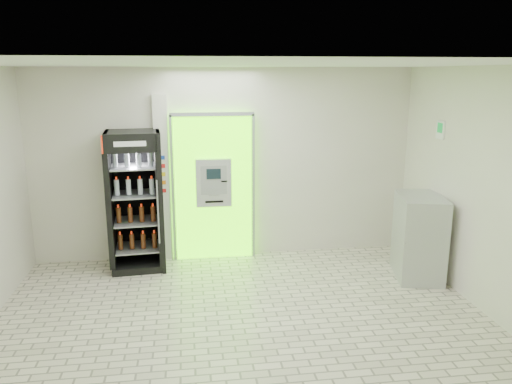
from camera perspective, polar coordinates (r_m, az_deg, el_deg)
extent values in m
plane|color=beige|center=(6.04, -1.35, -15.35)|extent=(6.00, 6.00, 0.00)
plane|color=silver|center=(7.91, -3.53, 3.17)|extent=(6.00, 0.00, 6.00)
plane|color=silver|center=(3.16, 3.95, -13.15)|extent=(6.00, 0.00, 6.00)
plane|color=silver|center=(6.53, 25.72, -0.38)|extent=(0.00, 5.00, 5.00)
plane|color=white|center=(5.29, -1.53, 14.41)|extent=(6.00, 6.00, 0.00)
cube|color=#55FF00|center=(7.90, -4.90, 0.54)|extent=(1.20, 0.12, 2.30)
cube|color=gray|center=(7.65, -5.04, 8.84)|extent=(1.28, 0.04, 0.06)
cube|color=gray|center=(7.82, -9.48, 0.27)|extent=(0.04, 0.04, 2.30)
cube|color=gray|center=(7.89, -0.30, 0.57)|extent=(0.04, 0.04, 2.30)
cube|color=black|center=(8.02, -4.07, -4.05)|extent=(0.62, 0.01, 0.67)
cube|color=black|center=(7.69, -7.54, 6.40)|extent=(0.22, 0.01, 0.18)
cube|color=#B3B6BB|center=(7.77, -4.87, 1.08)|extent=(0.55, 0.12, 0.75)
cube|color=black|center=(7.68, -4.86, 2.07)|extent=(0.22, 0.01, 0.16)
cube|color=gray|center=(7.74, -4.82, 0.03)|extent=(0.16, 0.01, 0.12)
cube|color=black|center=(7.71, -3.66, 1.23)|extent=(0.09, 0.01, 0.02)
cube|color=black|center=(7.77, -4.80, -1.11)|extent=(0.28, 0.01, 0.03)
cube|color=silver|center=(7.89, -10.60, 1.45)|extent=(0.22, 0.10, 2.60)
cube|color=#193FB2|center=(7.77, -10.72, 3.89)|extent=(0.09, 0.01, 0.06)
cube|color=red|center=(7.79, -10.68, 2.95)|extent=(0.09, 0.01, 0.06)
cube|color=yellow|center=(7.81, -10.64, 2.01)|extent=(0.09, 0.01, 0.06)
cube|color=orange|center=(7.84, -10.60, 1.08)|extent=(0.09, 0.01, 0.06)
cube|color=red|center=(7.87, -10.56, 0.15)|extent=(0.09, 0.01, 0.06)
cube|color=black|center=(7.67, -13.56, -1.01)|extent=(0.84, 0.77, 2.09)
cube|color=black|center=(7.98, -13.34, -0.42)|extent=(0.79, 0.11, 2.09)
cube|color=red|center=(7.15, -14.21, 5.36)|extent=(0.77, 0.07, 0.25)
cube|color=white|center=(7.14, -14.22, 5.35)|extent=(0.44, 0.04, 0.07)
cube|color=black|center=(7.97, -13.16, -7.94)|extent=(0.84, 0.77, 0.10)
cylinder|color=gray|center=(7.30, -11.13, -2.29)|extent=(0.03, 0.03, 0.94)
cube|color=gray|center=(7.88, -13.26, -6.17)|extent=(0.70, 0.66, 0.02)
cube|color=gray|center=(7.75, -13.43, -3.25)|extent=(0.70, 0.66, 0.02)
cube|color=gray|center=(7.64, -13.60, -0.25)|extent=(0.70, 0.66, 0.02)
cube|color=gray|center=(7.56, -13.77, 2.83)|extent=(0.70, 0.66, 0.02)
cube|color=#B3B6BB|center=(7.61, 18.12, -4.87)|extent=(0.79, 1.02, 1.21)
cube|color=gray|center=(7.46, 16.04, -4.59)|extent=(0.20, 0.87, 0.01)
cube|color=white|center=(7.61, 20.34, 6.67)|extent=(0.02, 0.22, 0.26)
cube|color=#0C8D36|center=(7.60, 20.28, 6.89)|extent=(0.00, 0.14, 0.14)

